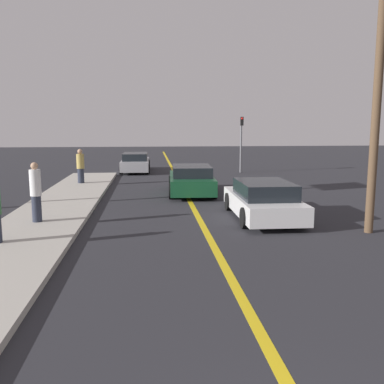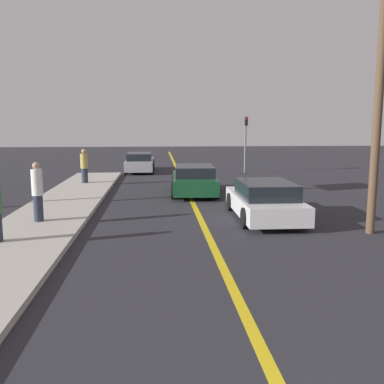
% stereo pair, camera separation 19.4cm
% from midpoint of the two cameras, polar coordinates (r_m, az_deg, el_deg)
% --- Properties ---
extents(road_center_line, '(0.20, 60.00, 0.01)m').
position_cam_midpoint_polar(road_center_line, '(19.85, -1.28, 0.06)').
color(road_center_line, gold).
rests_on(road_center_line, ground_plane).
extents(sidewalk_left, '(2.63, 25.04, 0.15)m').
position_cam_midpoint_polar(sidewalk_left, '(14.79, -19.07, -3.21)').
color(sidewalk_left, '#ADA89E').
rests_on(sidewalk_left, ground_plane).
extents(car_near_right_lane, '(2.01, 4.46, 1.25)m').
position_cam_midpoint_polar(car_near_right_lane, '(14.26, 9.06, -1.10)').
color(car_near_right_lane, silver).
rests_on(car_near_right_lane, ground_plane).
extents(car_ahead_center, '(2.16, 4.40, 1.28)m').
position_cam_midpoint_polar(car_ahead_center, '(19.08, -0.38, 1.61)').
color(car_ahead_center, '#144728').
rests_on(car_ahead_center, ground_plane).
extents(car_far_distant, '(1.91, 4.69, 1.25)m').
position_cam_midpoint_polar(car_far_distant, '(28.50, -7.75, 3.92)').
color(car_far_distant, '#9E9EA3').
rests_on(car_far_distant, ground_plane).
extents(pedestrian_mid_group, '(0.33, 0.33, 1.81)m').
position_cam_midpoint_polar(pedestrian_mid_group, '(13.75, -20.49, 0.01)').
color(pedestrian_mid_group, '#282D3D').
rests_on(pedestrian_mid_group, sidewalk_left).
extents(pedestrian_far_standing, '(0.38, 0.38, 1.72)m').
position_cam_midpoint_polar(pedestrian_far_standing, '(22.35, -14.89, 3.35)').
color(pedestrian_far_standing, '#282D3D').
rests_on(pedestrian_far_standing, sidewalk_left).
extents(traffic_light, '(0.18, 0.40, 3.57)m').
position_cam_midpoint_polar(traffic_light, '(27.81, 6.38, 7.15)').
color(traffic_light, slate).
rests_on(traffic_light, ground_plane).
extents(utility_pole, '(0.24, 0.24, 7.76)m').
position_cam_midpoint_polar(utility_pole, '(13.01, 23.08, 11.84)').
color(utility_pole, brown).
rests_on(utility_pole, ground_plane).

